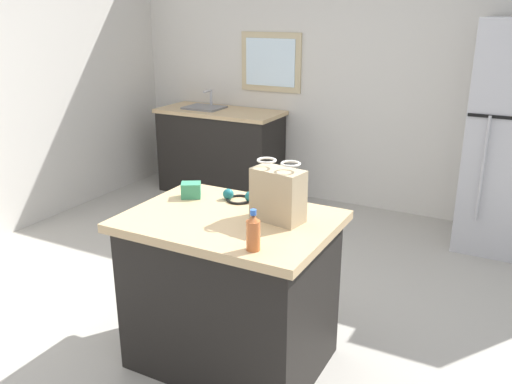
{
  "coord_description": "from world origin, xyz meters",
  "views": [
    {
      "loc": [
        1.48,
        -2.51,
        1.94
      ],
      "look_at": [
        0.1,
        0.07,
        0.94
      ],
      "focal_mm": 37.79,
      "sensor_mm": 36.0,
      "label": 1
    }
  ],
  "objects_px": {
    "kitchen_island": "(231,290)",
    "bottle": "(253,232)",
    "small_box": "(191,190)",
    "ear_defenders": "(239,197)",
    "shopping_bag": "(278,195)"
  },
  "relations": [
    {
      "from": "small_box",
      "to": "ear_defenders",
      "type": "height_order",
      "value": "small_box"
    },
    {
      "from": "kitchen_island",
      "to": "ear_defenders",
      "type": "relative_size",
      "value": 5.55
    },
    {
      "from": "kitchen_island",
      "to": "ear_defenders",
      "type": "xyz_separation_m",
      "value": [
        -0.08,
        0.25,
        0.46
      ]
    },
    {
      "from": "kitchen_island",
      "to": "bottle",
      "type": "relative_size",
      "value": 5.57
    },
    {
      "from": "small_box",
      "to": "bottle",
      "type": "bearing_deg",
      "value": -35.12
    },
    {
      "from": "small_box",
      "to": "ear_defenders",
      "type": "bearing_deg",
      "value": 16.44
    },
    {
      "from": "ear_defenders",
      "to": "kitchen_island",
      "type": "bearing_deg",
      "value": -71.72
    },
    {
      "from": "kitchen_island",
      "to": "ear_defenders",
      "type": "distance_m",
      "value": 0.53
    },
    {
      "from": "kitchen_island",
      "to": "bottle",
      "type": "height_order",
      "value": "bottle"
    },
    {
      "from": "kitchen_island",
      "to": "ear_defenders",
      "type": "bearing_deg",
      "value": 108.28
    },
    {
      "from": "shopping_bag",
      "to": "bottle",
      "type": "xyz_separation_m",
      "value": [
        0.06,
        -0.38,
        -0.06
      ]
    },
    {
      "from": "kitchen_island",
      "to": "small_box",
      "type": "relative_size",
      "value": 9.85
    },
    {
      "from": "kitchen_island",
      "to": "bottle",
      "type": "distance_m",
      "value": 0.68
    },
    {
      "from": "bottle",
      "to": "small_box",
      "type": "bearing_deg",
      "value": 144.88
    },
    {
      "from": "kitchen_island",
      "to": "shopping_bag",
      "type": "bearing_deg",
      "value": 18.12
    }
  ]
}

